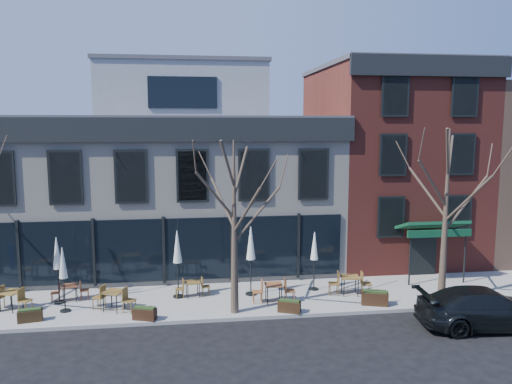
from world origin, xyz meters
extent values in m
plane|color=black|center=(0.00, 0.00, 0.00)|extent=(120.00, 120.00, 0.00)
cube|color=gray|center=(3.25, -2.15, 0.07)|extent=(33.50, 4.70, 0.15)
cube|color=beige|center=(0.00, 5.00, 4.00)|extent=(18.00, 10.00, 8.00)
cube|color=#47474C|center=(0.00, 5.00, 8.05)|extent=(18.30, 10.30, 0.30)
cube|color=black|center=(0.00, -0.12, 7.55)|extent=(18.30, 0.25, 1.10)
cube|color=black|center=(0.00, -0.06, 1.90)|extent=(17.20, 0.12, 3.00)
cube|color=gray|center=(1.00, 6.00, 9.60)|extent=(9.00, 6.50, 3.00)
cube|color=maroon|center=(13.00, 5.00, 5.50)|extent=(8.00, 10.00, 11.00)
cube|color=#47474C|center=(13.00, 5.00, 11.05)|extent=(8.20, 10.20, 0.25)
cube|color=black|center=(13.00, -0.12, 10.60)|extent=(8.20, 0.25, 1.00)
cube|color=#0D3C23|center=(13.00, -0.85, 2.90)|extent=(3.20, 1.66, 0.67)
cube|color=black|center=(13.00, -0.05, 1.25)|extent=(1.40, 0.10, 2.50)
cone|color=#382B21|center=(3.00, -3.90, 3.67)|extent=(0.34, 0.34, 7.04)
cylinder|color=#382B21|center=(3.95, -3.73, 4.18)|extent=(2.00, 0.46, 2.21)
cylinder|color=#382B21|center=(2.60, -3.04, 4.59)|extent=(0.93, 1.84, 1.91)
cylinder|color=#382B21|center=(2.25, -4.17, 5.04)|extent=(1.61, 0.68, 1.97)
cylinder|color=#382B21|center=(3.40, -4.76, 4.51)|extent=(0.93, 1.83, 2.03)
cone|color=#382B21|center=(12.00, -3.90, 3.89)|extent=(0.34, 0.34, 7.48)
cylinder|color=#382B21|center=(13.01, -3.72, 4.43)|extent=(2.12, 0.48, 2.35)
cylinder|color=#382B21|center=(11.57, -2.99, 4.86)|extent=(0.98, 1.94, 2.03)
cylinder|color=#382B21|center=(11.20, -4.19, 5.35)|extent=(1.71, 0.71, 2.09)
cylinder|color=#382B21|center=(12.42, -4.81, 4.78)|extent=(0.98, 1.94, 2.16)
imported|color=black|center=(12.50, -6.40, 0.77)|extent=(5.43, 2.50, 1.54)
cube|color=brown|center=(-6.14, -2.43, 0.93)|extent=(0.98, 0.98, 0.04)
cylinder|color=black|center=(-6.53, -2.59, 0.53)|extent=(0.04, 0.04, 0.77)
cylinder|color=black|center=(-5.99, -2.82, 0.53)|extent=(0.04, 0.04, 0.77)
cylinder|color=black|center=(-6.30, -2.04, 0.53)|extent=(0.04, 0.04, 0.77)
cylinder|color=black|center=(-5.75, -2.28, 0.53)|extent=(0.04, 0.04, 0.77)
cube|color=brown|center=(-4.00, -1.59, 0.82)|extent=(0.72, 0.72, 0.04)
cylinder|color=black|center=(-4.22, -1.88, 0.48)|extent=(0.04, 0.04, 0.66)
cylinder|color=black|center=(-3.71, -1.81, 0.48)|extent=(0.04, 0.04, 0.66)
cylinder|color=black|center=(-4.29, -1.36, 0.48)|extent=(0.04, 0.04, 0.66)
cylinder|color=black|center=(-3.77, -1.30, 0.48)|extent=(0.04, 0.04, 0.66)
cube|color=brown|center=(-1.93, -3.03, 0.95)|extent=(1.01, 1.01, 0.04)
cylinder|color=black|center=(-2.33, -3.19, 0.54)|extent=(0.04, 0.04, 0.79)
cylinder|color=black|center=(-1.77, -3.43, 0.54)|extent=(0.04, 0.04, 0.79)
cylinder|color=black|center=(-2.09, -2.62, 0.54)|extent=(0.04, 0.04, 0.79)
cylinder|color=black|center=(-1.52, -2.87, 0.54)|extent=(0.04, 0.04, 0.79)
cube|color=brown|center=(1.31, -1.76, 0.81)|extent=(0.72, 0.72, 0.04)
cylinder|color=black|center=(1.10, -2.05, 0.48)|extent=(0.04, 0.04, 0.65)
cylinder|color=black|center=(1.60, -1.98, 0.48)|extent=(0.04, 0.04, 0.65)
cylinder|color=black|center=(1.03, -1.55, 0.48)|extent=(0.04, 0.04, 0.65)
cylinder|color=black|center=(1.53, -1.48, 0.48)|extent=(0.04, 0.04, 0.65)
cube|color=brown|center=(4.78, -2.97, 0.94)|extent=(0.78, 0.78, 0.04)
cylinder|color=black|center=(4.47, -3.26, 0.54)|extent=(0.04, 0.04, 0.78)
cylinder|color=black|center=(5.07, -3.28, 0.54)|extent=(0.04, 0.04, 0.78)
cylinder|color=black|center=(4.49, -2.65, 0.54)|extent=(0.04, 0.04, 0.78)
cylinder|color=black|center=(5.09, -2.67, 0.54)|extent=(0.04, 0.04, 0.78)
cube|color=brown|center=(8.36, -2.46, 0.97)|extent=(0.90, 0.90, 0.05)
cylinder|color=black|center=(8.00, -2.72, 0.56)|extent=(0.05, 0.05, 0.81)
cylinder|color=black|center=(8.63, -2.82, 0.56)|extent=(0.05, 0.05, 0.81)
cylinder|color=black|center=(8.10, -2.10, 0.56)|extent=(0.05, 0.05, 0.81)
cylinder|color=black|center=(8.72, -2.19, 0.56)|extent=(0.05, 0.05, 0.81)
cylinder|color=black|center=(-4.40, -1.81, 0.18)|extent=(0.46, 0.46, 0.06)
cylinder|color=black|center=(-4.40, -1.81, 1.30)|extent=(0.05, 0.05, 2.31)
cone|color=beige|center=(-4.40, -1.81, 2.35)|extent=(0.38, 0.38, 1.36)
cylinder|color=black|center=(-3.91, -2.87, 0.18)|extent=(0.43, 0.43, 0.06)
cylinder|color=black|center=(-3.91, -2.87, 1.23)|extent=(0.05, 0.05, 2.16)
cone|color=beige|center=(-3.91, -2.87, 2.21)|extent=(0.35, 0.35, 1.27)
cylinder|color=black|center=(0.67, -1.77, 0.18)|extent=(0.48, 0.48, 0.07)
cylinder|color=black|center=(0.67, -1.77, 1.36)|extent=(0.05, 0.05, 2.41)
cone|color=beige|center=(0.67, -1.77, 2.46)|extent=(0.40, 0.40, 1.43)
cylinder|color=black|center=(3.92, -1.88, 0.18)|extent=(0.50, 0.50, 0.07)
cylinder|color=black|center=(3.92, -1.88, 1.40)|extent=(0.06, 0.06, 2.50)
cone|color=silver|center=(3.92, -1.88, 2.54)|extent=(0.41, 0.41, 1.48)
cylinder|color=black|center=(6.91, -1.58, 0.18)|extent=(0.44, 0.44, 0.06)
cylinder|color=black|center=(6.91, -1.58, 1.24)|extent=(0.05, 0.05, 2.19)
cone|color=white|center=(6.91, -1.58, 2.24)|extent=(0.36, 0.36, 1.29)
cube|color=#302110|center=(-5.01, -3.79, 0.38)|extent=(0.96, 0.54, 0.45)
cube|color=#1E3314|center=(-5.01, -3.79, 0.62)|extent=(0.86, 0.45, 0.07)
cube|color=black|center=(-0.59, -4.20, 0.38)|extent=(0.98, 0.64, 0.46)
cube|color=#1E3314|center=(-0.59, -4.20, 0.62)|extent=(0.87, 0.54, 0.07)
cube|color=#301E10|center=(5.22, -4.20, 0.38)|extent=(1.00, 0.69, 0.46)
cube|color=#1E3314|center=(5.22, -4.20, 0.63)|extent=(0.88, 0.59, 0.07)
cube|color=black|center=(9.00, -3.86, 0.43)|extent=(1.19, 0.76, 0.56)
cube|color=#1E3314|center=(9.00, -3.86, 0.73)|extent=(1.06, 0.65, 0.09)
camera|label=1|loc=(1.23, -23.43, 7.80)|focal=35.00mm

